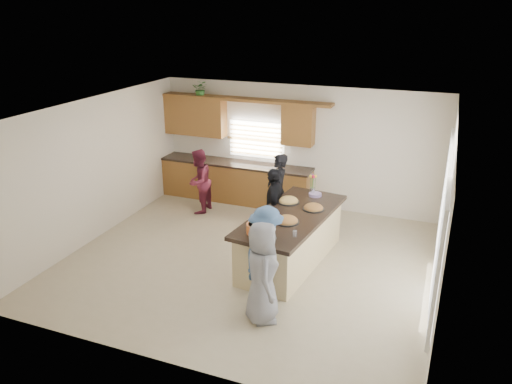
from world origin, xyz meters
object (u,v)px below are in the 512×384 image
at_px(salad_bowl, 257,228).
at_px(woman_left_front, 274,207).
at_px(woman_right_front, 262,273).
at_px(woman_left_mid, 199,181).
at_px(island, 291,240).
at_px(woman_left_back, 278,192).
at_px(woman_right_back, 266,251).

relative_size(salad_bowl, woman_left_front, 0.23).
distance_m(woman_left_front, woman_right_front, 2.56).
bearing_deg(woman_left_mid, island, 59.74).
bearing_deg(salad_bowl, woman_left_back, 100.11).
height_order(salad_bowl, woman_right_back, woman_right_back).
height_order(woman_right_back, woman_right_front, woman_right_front).
bearing_deg(salad_bowl, woman_right_front, -64.64).
relative_size(island, woman_left_front, 1.81).
bearing_deg(woman_left_front, woman_right_back, -1.76).
bearing_deg(island, woman_left_front, 138.66).
bearing_deg(island, woman_right_front, -78.95).
relative_size(woman_left_back, woman_right_front, 1.03).
height_order(island, woman_right_front, woman_right_front).
bearing_deg(woman_left_back, woman_right_back, -9.68).
distance_m(salad_bowl, woman_right_front, 1.03).
relative_size(woman_left_back, woman_right_back, 1.06).
bearing_deg(woman_left_front, woman_left_back, 174.64).
bearing_deg(woman_left_mid, woman_right_front, 39.12).
bearing_deg(woman_right_front, woman_left_front, -11.70).
height_order(woman_left_back, woman_right_back, woman_left_back).
relative_size(woman_left_mid, woman_right_back, 0.96).
bearing_deg(woman_right_back, island, 9.39).
distance_m(salad_bowl, woman_left_back, 2.32).
height_order(salad_bowl, woman_left_front, woman_left_front).
relative_size(salad_bowl, woman_right_back, 0.23).
bearing_deg(salad_bowl, woman_left_front, 99.33).
distance_m(woman_left_back, woman_left_front, 0.73).
height_order(salad_bowl, woman_left_mid, woman_left_mid).
xyz_separation_m(island, woman_left_back, (-0.70, 1.34, 0.36)).
bearing_deg(woman_left_mid, woman_left_front, 66.37).
xyz_separation_m(woman_left_mid, woman_left_front, (2.09, -0.89, 0.05)).
xyz_separation_m(island, woman_left_mid, (-2.64, 1.51, 0.28)).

